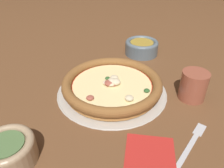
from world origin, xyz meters
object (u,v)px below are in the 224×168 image
napkin (150,157)px  pizza_tray (112,91)px  fork (191,144)px  pizza (112,84)px  bowl_near (142,47)px  bowl_far (8,150)px  drinking_cup (193,86)px

napkin → pizza_tray: bearing=-54.2°
fork → pizza_tray: bearing=77.9°
pizza_tray → pizza: 0.02m
pizza → fork: 0.29m
pizza_tray → fork: 0.29m
bowl_near → fork: bearing=114.8°
pizza_tray → bowl_far: (0.13, 0.32, 0.03)m
bowl_far → fork: size_ratio=0.63×
bowl_near → bowl_far: same height
bowl_near → bowl_far: size_ratio=1.17×
napkin → bowl_far: bearing=18.3°
bowl_near → napkin: bowl_near is taller
bowl_far → pizza: bearing=-112.8°
pizza → bowl_near: bowl_near is taller
bowl_near → fork: bowl_near is taller
drinking_cup → fork: 0.20m
drinking_cup → napkin: drinking_cup is taller
pizza_tray → pizza: pizza is taller
napkin → fork: napkin is taller
pizza → fork: (-0.25, 0.15, -0.03)m
pizza → bowl_far: bowl_far is taller
bowl_far → drinking_cup: drinking_cup is taller
pizza_tray → napkin: (-0.16, 0.22, 0.00)m
bowl_near → bowl_far: 0.65m
bowl_far → drinking_cup: 0.52m
pizza_tray → napkin: bearing=125.8°
pizza → bowl_near: bearing=-96.4°
napkin → fork: size_ratio=0.78×
pizza_tray → drinking_cup: size_ratio=3.90×
bowl_near → fork: 0.51m
pizza_tray → bowl_near: (-0.03, -0.31, 0.03)m
drinking_cup → fork: bearing=91.1°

